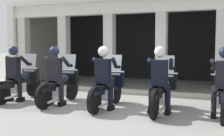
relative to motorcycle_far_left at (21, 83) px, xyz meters
The scene contains 13 objects.
ground_plane 4.32m from the motorcycle_far_left, 49.31° to the left, with size 80.00×80.00×0.00m, color gray.
station_building 5.89m from the motorcycle_far_left, 62.37° to the left, with size 10.53×4.54×3.31m.
kerb_strip 3.50m from the motorcycle_far_left, 40.85° to the left, with size 10.03×0.24×0.12m, color #B7B5AD.
motorcycle_far_left is the anchor object (origin of this frame).
police_officer_far_left 0.52m from the motorcycle_far_left, 90.26° to the right, with size 0.63×0.61×1.58m.
motorcycle_left 1.40m from the motorcycle_far_left, ahead, with size 0.62×2.04×1.35m.
police_officer_left 1.50m from the motorcycle_far_left, 13.30° to the right, with size 0.63×0.61×1.58m.
motorcycle_center 2.80m from the motorcycle_far_left, ahead, with size 0.62×2.04×1.35m.
police_officer_center 2.85m from the motorcycle_far_left, ahead, with size 0.63×0.61×1.58m.
motorcycle_right 4.20m from the motorcycle_far_left, ahead, with size 0.62×2.04×1.35m.
police_officer_right 4.22m from the motorcycle_far_left, ahead, with size 0.63×0.61×1.58m.
motorcycle_far_right 5.60m from the motorcycle_far_left, ahead, with size 0.62×2.04×1.35m.
police_officer_far_right 5.61m from the motorcycle_far_left, ahead, with size 0.63×0.61×1.58m.
Camera 1 is at (2.85, -7.09, 1.60)m, focal length 46.25 mm.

